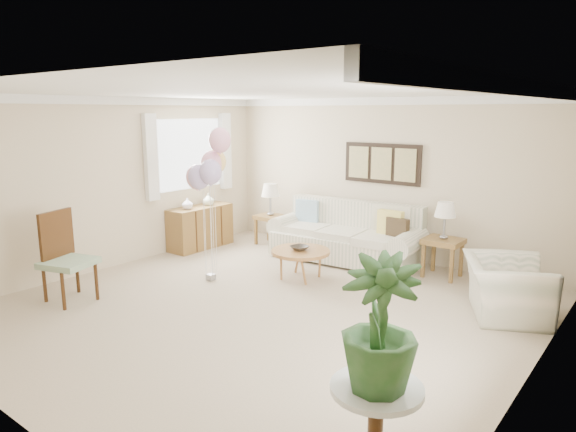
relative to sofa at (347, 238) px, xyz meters
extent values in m
plane|color=tan|center=(0.30, -2.41, -0.37)|extent=(6.00, 6.00, 0.00)
cube|color=beige|center=(0.30, 0.59, 0.93)|extent=(6.00, 0.04, 2.60)
cube|color=beige|center=(-2.70, -2.41, 0.93)|extent=(0.04, 6.00, 2.60)
cube|color=beige|center=(3.30, -2.41, 0.93)|extent=(0.04, 6.00, 2.60)
cube|color=white|center=(0.30, -2.41, 2.22)|extent=(6.00, 6.00, 0.02)
cube|color=white|center=(0.30, 0.56, 2.17)|extent=(6.00, 0.06, 0.12)
cube|color=white|center=(-2.67, -2.41, 2.17)|extent=(0.06, 6.00, 0.12)
cube|color=white|center=(3.27, -2.41, 2.17)|extent=(0.06, 6.00, 0.12)
cube|color=white|center=(-2.68, -0.91, 1.28)|extent=(0.04, 1.40, 1.20)
cube|color=white|center=(-2.64, -1.76, 1.28)|extent=(0.10, 0.22, 1.40)
cube|color=white|center=(-2.64, -0.06, 1.28)|extent=(0.10, 0.22, 1.40)
cube|color=black|center=(0.30, 0.56, 1.18)|extent=(1.35, 0.04, 0.65)
cube|color=#8C8C59|center=(-0.12, 0.53, 1.18)|extent=(0.36, 0.02, 0.52)
cube|color=#8C8C59|center=(0.30, 0.53, 1.18)|extent=(0.36, 0.02, 0.52)
cube|color=#8C8C59|center=(0.72, 0.53, 1.18)|extent=(0.36, 0.02, 0.52)
cube|color=beige|center=(-0.01, -0.06, -0.14)|extent=(2.39, 1.14, 0.38)
cube|color=beige|center=(-0.01, 0.29, 0.28)|extent=(2.33, 0.43, 0.58)
cylinder|color=beige|center=(-1.11, -0.06, 0.10)|extent=(0.42, 0.97, 0.34)
cylinder|color=beige|center=(1.10, -0.06, 0.10)|extent=(0.42, 0.97, 0.34)
cube|color=beige|center=(-0.67, -0.12, 0.09)|extent=(0.70, 0.81, 0.13)
cube|color=beige|center=(-0.01, -0.12, 0.09)|extent=(0.70, 0.81, 0.13)
cube|color=beige|center=(0.66, -0.12, 0.09)|extent=(0.70, 0.81, 0.13)
cube|color=#90B6CF|center=(-0.83, 0.06, 0.32)|extent=(0.40, 0.13, 0.40)
cube|color=#E5D364|center=(0.73, 0.06, 0.32)|extent=(0.40, 0.13, 0.40)
cube|color=#352819|center=(0.89, -0.01, 0.26)|extent=(0.36, 0.11, 0.36)
cube|color=beige|center=(-0.01, -0.06, -0.35)|extent=(2.11, 0.84, 0.04)
cube|color=olive|center=(-1.63, 0.03, 0.13)|extent=(0.49, 0.45, 0.07)
cube|color=olive|center=(-1.83, -0.15, -0.14)|extent=(0.04, 0.04, 0.47)
cube|color=olive|center=(-1.43, -0.15, -0.14)|extent=(0.04, 0.04, 0.47)
cube|color=olive|center=(-1.83, 0.21, -0.14)|extent=(0.04, 0.04, 0.47)
cube|color=olive|center=(-1.43, 0.21, -0.14)|extent=(0.04, 0.04, 0.47)
cube|color=olive|center=(1.56, 0.11, 0.16)|extent=(0.53, 0.48, 0.08)
cube|color=olive|center=(1.35, -0.08, -0.12)|extent=(0.05, 0.05, 0.50)
cube|color=olive|center=(1.77, -0.08, -0.12)|extent=(0.05, 0.05, 0.50)
cube|color=olive|center=(1.35, 0.30, -0.12)|extent=(0.05, 0.05, 0.50)
cube|color=olive|center=(1.77, 0.30, -0.12)|extent=(0.05, 0.05, 0.50)
cylinder|color=gray|center=(-1.63, 0.03, 0.20)|extent=(0.13, 0.13, 0.06)
cylinder|color=gray|center=(-1.63, 0.03, 0.37)|extent=(0.04, 0.04, 0.29)
cone|color=silver|center=(-1.63, 0.03, 0.63)|extent=(0.33, 0.33, 0.23)
cylinder|color=gray|center=(1.56, 0.11, 0.23)|extent=(0.13, 0.13, 0.05)
cylinder|color=gray|center=(1.56, 0.11, 0.39)|extent=(0.04, 0.04, 0.27)
cone|color=silver|center=(1.56, 0.11, 0.63)|extent=(0.31, 0.31, 0.22)
cylinder|color=#9C693D|center=(-0.02, -1.23, 0.03)|extent=(0.85, 0.85, 0.05)
cylinder|color=#9C693D|center=(0.18, -1.03, -0.18)|extent=(0.03, 0.03, 0.38)
cylinder|color=#9C693D|center=(-0.22, -1.03, -0.18)|extent=(0.03, 0.03, 0.38)
cylinder|color=#9C693D|center=(-0.22, -1.43, -0.18)|extent=(0.03, 0.03, 0.38)
cylinder|color=#9C693D|center=(0.18, -1.43, -0.18)|extent=(0.03, 0.03, 0.38)
imported|color=#302A22|center=(-0.03, -1.24, 0.09)|extent=(0.30, 0.30, 0.06)
imported|color=beige|center=(2.70, -0.84, -0.03)|extent=(1.27, 1.33, 0.68)
cylinder|color=silver|center=(2.81, -4.24, 0.26)|extent=(0.61, 0.61, 0.04)
imported|color=#1E511D|center=(2.82, -4.27, 0.72)|extent=(0.63, 0.63, 0.87)
cube|color=gray|center=(-1.81, -3.74, 0.13)|extent=(0.70, 0.70, 0.08)
cylinder|color=#3E220D|center=(-2.03, -3.96, -0.14)|extent=(0.04, 0.04, 0.46)
cylinder|color=#3E220D|center=(-1.59, -3.96, -0.14)|extent=(0.04, 0.04, 0.46)
cylinder|color=#3E220D|center=(-2.03, -3.52, -0.14)|extent=(0.04, 0.04, 0.46)
cylinder|color=#3E220D|center=(-1.59, -3.52, -0.14)|extent=(0.04, 0.04, 0.46)
cube|color=#3E220D|center=(-2.06, -3.74, 0.47)|extent=(0.20, 0.53, 0.62)
cube|color=olive|center=(-2.46, -0.91, 0.00)|extent=(0.45, 1.20, 0.74)
cube|color=#3E220D|center=(-2.46, -1.21, 0.00)|extent=(0.46, 0.02, 0.70)
cube|color=#3E220D|center=(-2.46, -0.61, 0.00)|extent=(0.46, 0.02, 0.70)
imported|color=white|center=(-2.44, -1.21, 0.46)|extent=(0.19, 0.19, 0.19)
imported|color=silver|center=(-2.44, -0.72, 0.47)|extent=(0.24, 0.24, 0.21)
cube|color=gray|center=(-1.00, -2.07, -0.33)|extent=(0.11, 0.11, 0.09)
ellipsoid|color=pink|center=(-1.14, -2.15, 1.12)|extent=(0.30, 0.30, 0.35)
cylinder|color=silver|center=(-1.07, -2.11, 0.33)|extent=(0.01, 0.01, 1.23)
ellipsoid|color=#AE98D1|center=(-0.85, -2.16, 1.21)|extent=(0.30, 0.30, 0.35)
cylinder|color=silver|center=(-0.93, -2.12, 0.37)|extent=(0.01, 0.01, 1.32)
ellipsoid|color=#FACF6E|center=(-1.01, -1.91, 1.32)|extent=(0.30, 0.30, 0.35)
cylinder|color=silver|center=(-1.01, -1.99, 0.43)|extent=(0.01, 0.01, 1.43)
ellipsoid|color=pink|center=(-0.84, -1.98, 1.63)|extent=(0.30, 0.30, 0.35)
cylinder|color=silver|center=(-0.92, -2.03, 0.58)|extent=(0.01, 0.01, 1.74)
ellipsoid|color=#AE98D1|center=(-1.05, -2.19, 1.13)|extent=(0.30, 0.30, 0.35)
cylinder|color=silver|center=(-1.03, -2.13, 0.33)|extent=(0.01, 0.01, 1.24)
ellipsoid|color=pink|center=(-1.01, -1.99, 1.30)|extent=(0.30, 0.30, 0.35)
cylinder|color=silver|center=(-1.00, -2.03, 0.42)|extent=(0.01, 0.01, 1.42)
camera|label=1|loc=(4.20, -6.96, 2.01)|focal=32.00mm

